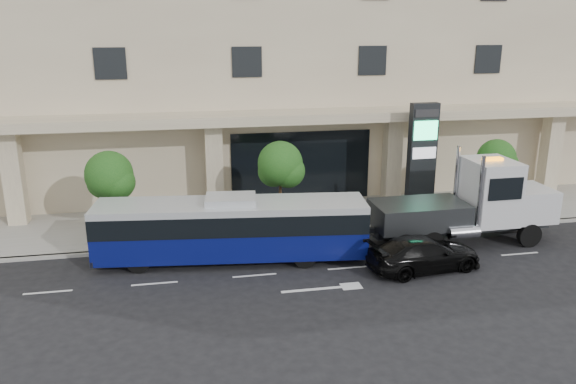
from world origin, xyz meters
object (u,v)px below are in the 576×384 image
object	(u,v)px
black_sedan	(424,254)
tow_truck	(471,205)
city_bus	(231,228)
signage_pylon	(422,158)

from	to	relation	value
black_sedan	tow_truck	bearing A→B (deg)	-60.84
city_bus	black_sedan	distance (m)	8.21
city_bus	tow_truck	world-z (taller)	tow_truck
tow_truck	black_sedan	xyz separation A→B (m)	(-3.37, -2.53, -1.12)
city_bus	signage_pylon	size ratio (longest dim) A/B	1.99
city_bus	signage_pylon	distance (m)	11.38
city_bus	black_sedan	world-z (taller)	city_bus
tow_truck	signage_pylon	distance (m)	4.42
city_bus	tow_truck	size ratio (longest dim) A/B	1.21
city_bus	signage_pylon	xyz separation A→B (m)	(10.45, 4.18, 1.67)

